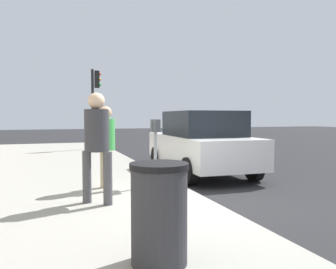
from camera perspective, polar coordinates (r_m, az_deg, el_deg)
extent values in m
plane|color=#232326|center=(6.31, 6.26, -11.82)|extent=(80.00, 80.00, 0.00)
cube|color=gray|center=(5.72, -22.75, -12.83)|extent=(28.00, 6.00, 0.15)
cylinder|color=gray|center=(7.06, -2.15, -4.21)|extent=(0.07, 0.07, 1.15)
cube|color=#383D42|center=(6.91, -1.92, 1.50)|extent=(0.16, 0.11, 0.26)
cube|color=#383D42|center=(7.10, -2.40, 1.54)|extent=(0.16, 0.11, 0.26)
cube|color=#268C33|center=(6.93, -1.45, 1.67)|extent=(0.10, 0.01, 0.10)
cube|color=#268C33|center=(7.12, -1.94, 1.70)|extent=(0.10, 0.01, 0.10)
cylinder|color=tan|center=(7.07, -10.86, -5.70)|extent=(0.15, 0.15, 0.80)
cylinder|color=tan|center=(6.72, -10.09, -6.15)|extent=(0.15, 0.15, 0.80)
cylinder|color=green|center=(6.82, -10.54, 0.01)|extent=(0.37, 0.37, 0.63)
sphere|color=tan|center=(6.82, -10.58, 3.71)|extent=(0.25, 0.25, 0.25)
cylinder|color=#47474C|center=(5.91, -13.63, -7.01)|extent=(0.15, 0.15, 0.89)
cylinder|color=#47474C|center=(5.69, -10.21, -7.36)|extent=(0.15, 0.15, 0.89)
cylinder|color=#333338|center=(5.71, -12.04, 0.69)|extent=(0.41, 0.41, 0.70)
sphere|color=beige|center=(5.71, -12.09, 5.61)|extent=(0.28, 0.28, 0.28)
cube|color=silver|center=(9.56, 5.45, -2.42)|extent=(4.46, 1.99, 0.76)
cube|color=black|center=(9.33, 5.95, 1.88)|extent=(2.26, 1.77, 0.68)
cylinder|color=black|center=(10.66, -1.92, -3.90)|extent=(0.67, 0.24, 0.66)
cylinder|color=black|center=(11.25, 6.71, -3.55)|extent=(0.67, 0.24, 0.66)
cylinder|color=black|center=(7.96, 3.63, -6.26)|extent=(0.67, 0.24, 0.66)
cylinder|color=black|center=(8.74, 14.44, -5.52)|extent=(0.67, 0.24, 0.66)
cylinder|color=black|center=(15.50, -12.69, 4.20)|extent=(0.12, 0.12, 3.60)
cube|color=black|center=(15.61, -12.01, 9.16)|extent=(0.24, 0.20, 0.76)
sphere|color=red|center=(15.66, -11.61, 10.03)|extent=(0.14, 0.14, 0.14)
sphere|color=orange|center=(15.63, -11.60, 9.16)|extent=(0.14, 0.14, 0.14)
sphere|color=green|center=(15.60, -11.59, 8.29)|extent=(0.14, 0.14, 0.14)
cylinder|color=#2D2D33|center=(3.43, -1.51, -13.76)|extent=(0.56, 0.56, 0.95)
cylinder|color=black|center=(3.32, -1.53, -5.38)|extent=(0.59, 0.59, 0.06)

